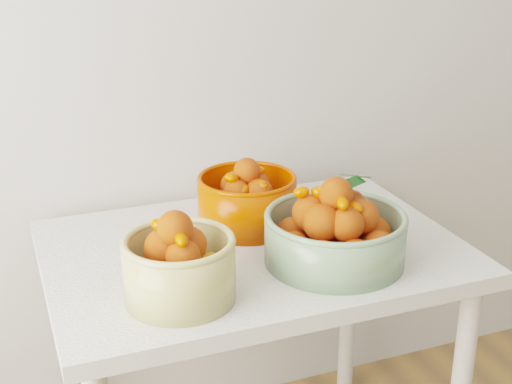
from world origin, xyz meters
The scene contains 4 objects.
table centered at (-0.30, 1.60, 0.65)m, with size 1.00×0.70×0.75m.
bowl_cream centered at (-0.53, 1.41, 0.83)m, with size 0.31×0.31×0.20m.
bowl_green centered at (-0.15, 1.45, 0.82)m, with size 0.35×0.35×0.21m.
bowl_orange centered at (-0.27, 1.72, 0.82)m, with size 0.28×0.28×0.18m.
Camera 1 is at (-0.86, 0.12, 1.51)m, focal length 50.00 mm.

